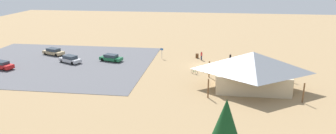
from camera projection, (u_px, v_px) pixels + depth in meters
ground at (202, 66)px, 58.96m from camera, size 160.00×160.00×0.00m
parking_lot_asphalt at (56, 63)px, 60.84m from camera, size 35.83×29.21×0.05m
bike_pavilion at (252, 68)px, 46.76m from camera, size 12.82×9.44×5.62m
trash_bin at (197, 56)px, 64.36m from camera, size 0.60×0.60×0.90m
lot_sign at (162, 52)px, 63.67m from camera, size 0.56×0.08×2.20m
pine_far_east at (226, 125)px, 26.58m from camera, size 3.05×3.05×6.80m
bicycle_white_yard_center at (210, 68)px, 56.46m from camera, size 0.72×1.54×0.84m
bicycle_blue_yard_left at (244, 69)px, 56.13m from camera, size 0.85×1.49×0.79m
bicycle_yellow_edge_south at (254, 68)px, 56.46m from camera, size 0.49×1.65×0.79m
bicycle_black_mid_cluster at (256, 64)px, 58.78m from camera, size 1.37×1.02×0.87m
bicycle_green_near_porch at (194, 72)px, 54.35m from camera, size 1.25×1.08×0.81m
bicycle_red_back_row at (240, 66)px, 58.03m from camera, size 1.41×0.90×0.81m
bicycle_purple_lone_east at (220, 68)px, 56.49m from camera, size 1.40×1.27×0.89m
bicycle_teal_trailside at (276, 70)px, 55.53m from camera, size 1.75×0.48×0.82m
bicycle_silver_yard_right at (262, 70)px, 55.14m from camera, size 0.78×1.46×0.82m
bicycle_orange_edge_north at (204, 70)px, 55.22m from camera, size 1.33×0.96×0.82m
car_green_near_entry at (111, 58)px, 61.88m from camera, size 4.68×2.81×1.34m
car_tan_aisle_side at (53, 52)px, 66.51m from camera, size 4.97×3.30×1.40m
car_silver_inner_stall at (70, 59)px, 60.83m from camera, size 4.81×3.55×1.40m
car_red_mid_lot at (1, 65)px, 56.99m from camera, size 4.93×3.03×1.41m
visitor_crossing_yard at (201, 55)px, 62.71m from camera, size 0.36×0.36×1.77m
visitor_by_pavilion at (280, 65)px, 56.51m from camera, size 0.36×0.36×1.67m
visitor_near_lot at (230, 58)px, 60.91m from camera, size 0.36×0.38×1.77m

